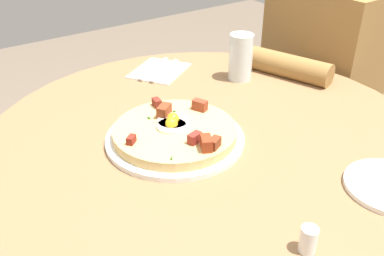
{
  "coord_description": "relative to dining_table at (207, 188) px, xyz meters",
  "views": [
    {
      "loc": [
        -0.66,
        0.53,
        1.22
      ],
      "look_at": [
        0.0,
        0.04,
        0.74
      ],
      "focal_mm": 39.7,
      "sensor_mm": 36.0,
      "label": 1
    }
  ],
  "objects": [
    {
      "name": "dining_table",
      "position": [
        0.0,
        0.0,
        0.0
      ],
      "size": [
        1.04,
        1.04,
        0.72
      ],
      "color": "olive",
      "rests_on": "ground_plane"
    },
    {
      "name": "person_seated",
      "position": [
        0.19,
        -0.65,
        -0.04
      ],
      "size": [
        0.4,
        0.48,
        1.14
      ],
      "color": "#2D2D33",
      "rests_on": "ground_plane"
    },
    {
      "name": "pizza_plate",
      "position": [
        0.01,
        0.09,
        0.18
      ],
      "size": [
        0.31,
        0.31,
        0.01
      ],
      "primitive_type": "cylinder",
      "color": "white",
      "rests_on": "dining_table"
    },
    {
      "name": "breakfast_pizza",
      "position": [
        0.01,
        0.09,
        0.19
      ],
      "size": [
        0.27,
        0.27,
        0.05
      ],
      "color": "tan",
      "rests_on": "pizza_plate"
    },
    {
      "name": "napkin",
      "position": [
        0.37,
        -0.1,
        0.17
      ],
      "size": [
        0.21,
        0.22,
        0.0
      ],
      "primitive_type": "cube",
      "rotation": [
        0.0,
        0.0,
        2.12
      ],
      "color": "white",
      "rests_on": "dining_table"
    },
    {
      "name": "fork",
      "position": [
        0.38,
        -0.09,
        0.18
      ],
      "size": [
        0.1,
        0.16,
        0.0
      ],
      "primitive_type": "cube",
      "rotation": [
        0.0,
        0.0,
        2.12
      ],
      "color": "silver",
      "rests_on": "napkin"
    },
    {
      "name": "knife",
      "position": [
        0.35,
        -0.11,
        0.18
      ],
      "size": [
        0.1,
        0.16,
        0.0
      ],
      "primitive_type": "cube",
      "rotation": [
        0.0,
        0.0,
        2.12
      ],
      "color": "silver",
      "rests_on": "napkin"
    },
    {
      "name": "water_glass",
      "position": [
        0.18,
        -0.26,
        0.24
      ],
      "size": [
        0.07,
        0.07,
        0.13
      ],
      "primitive_type": "cylinder",
      "color": "silver",
      "rests_on": "dining_table"
    },
    {
      "name": "salt_shaker",
      "position": [
        -0.38,
        0.1,
        0.19
      ],
      "size": [
        0.03,
        0.03,
        0.05
      ],
      "primitive_type": "cylinder",
      "color": "white",
      "rests_on": "dining_table"
    }
  ]
}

